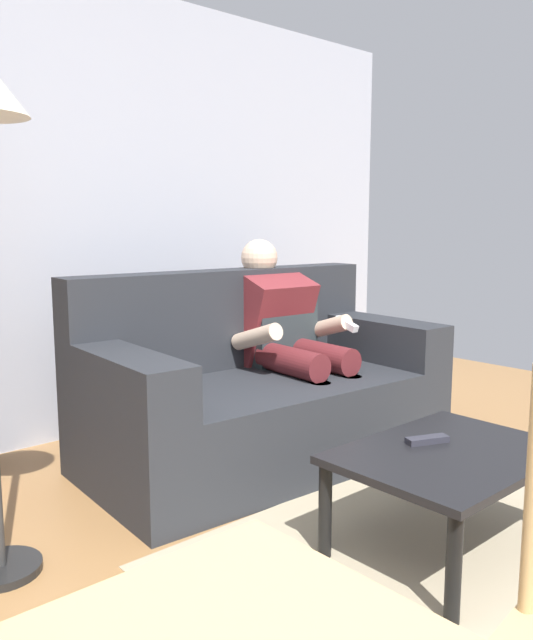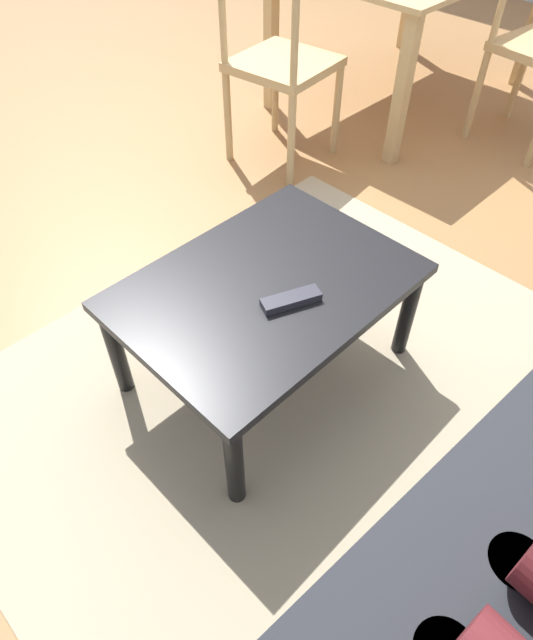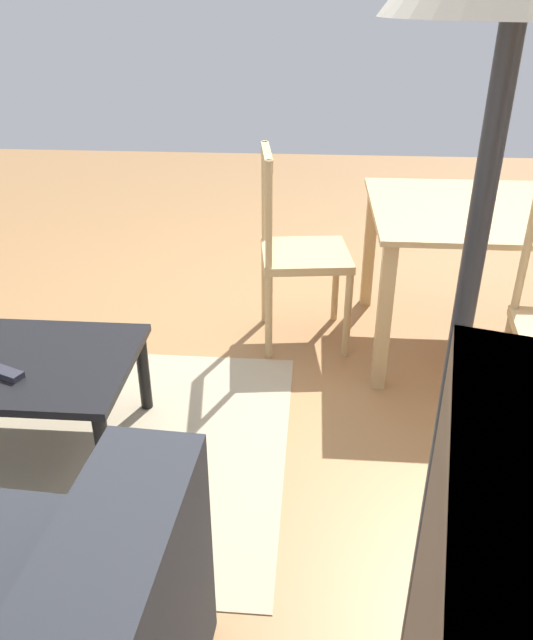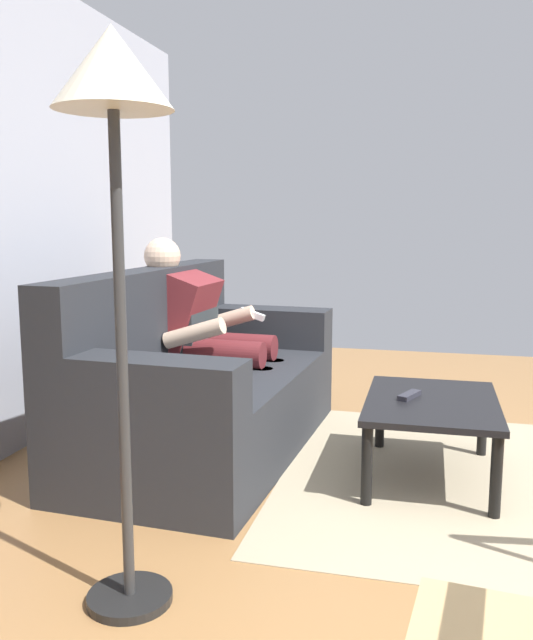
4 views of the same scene
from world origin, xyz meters
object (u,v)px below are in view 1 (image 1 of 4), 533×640
object	(u,v)px
coffee_table	(449,464)
tv_remote	(427,440)
couch	(259,392)
person_lounging	(289,339)

from	to	relation	value
coffee_table	tv_remote	distance (m)	0.12
couch	person_lounging	bearing A→B (deg)	8.41
couch	person_lounging	world-z (taller)	person_lounging
person_lounging	coffee_table	world-z (taller)	person_lounging
couch	person_lounging	distance (m)	0.36
person_lounging	tv_remote	xyz separation A→B (m)	(-0.36, -1.15, -0.20)
tv_remote	couch	bearing A→B (deg)	16.98
couch	coffee_table	xyz separation A→B (m)	(-0.12, -1.22, -0.01)
couch	person_lounging	size ratio (longest dim) A/B	1.67
coffee_table	tv_remote	bearing A→B (deg)	85.01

